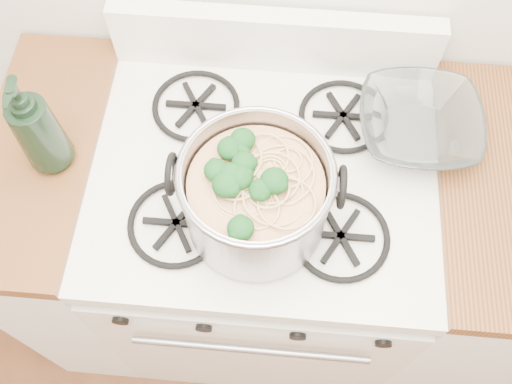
% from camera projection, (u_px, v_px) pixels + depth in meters
% --- Properties ---
extents(gas_range, '(0.76, 0.66, 0.92)m').
position_uv_depth(gas_range, '(262.00, 250.00, 1.66)').
color(gas_range, white).
rests_on(gas_range, ground).
extents(counter_left, '(0.25, 0.65, 0.92)m').
position_uv_depth(counter_left, '(90.00, 232.00, 1.66)').
color(counter_left, silver).
rests_on(counter_left, ground).
extents(stock_pot, '(0.32, 0.29, 0.20)m').
position_uv_depth(stock_pot, '(256.00, 197.00, 1.09)').
color(stock_pot, gray).
rests_on(stock_pot, gas_range).
extents(spatula, '(0.38, 0.39, 0.02)m').
position_uv_depth(spatula, '(298.00, 160.00, 1.22)').
color(spatula, black).
rests_on(spatula, gas_range).
extents(glass_bowl, '(0.11, 0.11, 0.03)m').
position_uv_depth(glass_bowl, '(417.00, 129.00, 1.26)').
color(glass_bowl, white).
rests_on(glass_bowl, gas_range).
extents(bottle, '(0.11, 0.11, 0.26)m').
position_uv_depth(bottle, '(34.00, 125.00, 1.13)').
color(bottle, black).
rests_on(bottle, counter_left).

